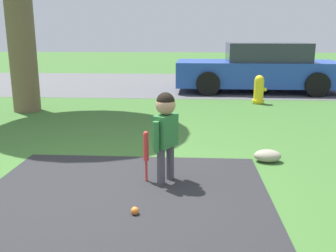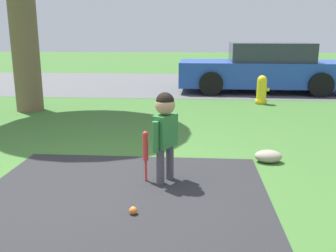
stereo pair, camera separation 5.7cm
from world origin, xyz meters
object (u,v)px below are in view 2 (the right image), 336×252
Objects in this scene: baseball_bat at (146,149)px; parked_car at (263,69)px; child at (165,125)px; fire_hydrant at (262,90)px; sports_ball at (133,211)px.

parked_car is (2.35, 6.79, 0.26)m from baseball_bat.
child reaches higher than fire_hydrant.
fire_hydrant is at bearing 70.15° from sports_ball.
sports_ball is at bearing -164.14° from child.
fire_hydrant reaches higher than baseball_bat.
child is 1.74× the size of baseball_bat.
parked_car reaches higher than sports_ball.
child reaches higher than sports_ball.
baseball_bat is 0.13× the size of parked_car.
baseball_bat is at bearing 71.77° from parked_car.
baseball_bat is at bearing 89.34° from sports_ball.
baseball_bat is 0.86× the size of fire_hydrant.
child is at bearing 1.64° from baseball_bat.
sports_ball is 0.11× the size of fire_hydrant.
fire_hydrant is (2.02, 4.83, -0.04)m from baseball_bat.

